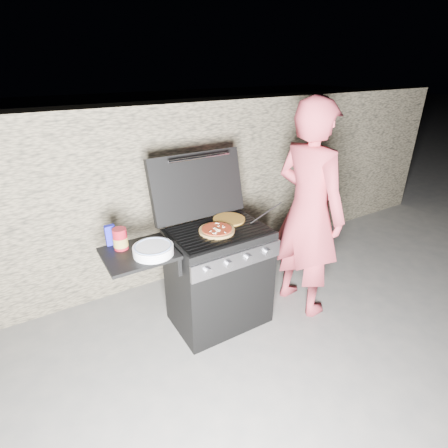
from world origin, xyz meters
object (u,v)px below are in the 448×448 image
pizza_topped (217,230)px  sauce_jar (120,239)px  person (308,211)px  gas_grill (193,286)px

pizza_topped → sauce_jar: size_ratio=1.80×
pizza_topped → person: size_ratio=0.15×
gas_grill → person: (1.05, -0.19, 0.51)m
pizza_topped → person: 0.84m
gas_grill → sauce_jar: 0.74m
person → gas_grill: bearing=74.2°
sauce_jar → person: bearing=-11.0°
gas_grill → person: 1.18m
pizza_topped → gas_grill: bearing=174.5°
sauce_jar → person: size_ratio=0.08×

